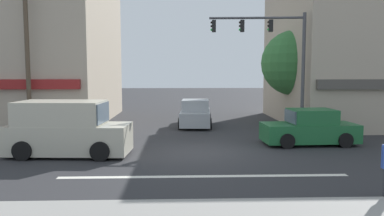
# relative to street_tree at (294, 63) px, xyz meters

# --- Properties ---
(ground_plane) EXTENTS (120.00, 120.00, 0.00)m
(ground_plane) POSITION_rel_street_tree_xyz_m (-6.25, -7.84, -3.76)
(ground_plane) COLOR #2B2B2D
(lane_marking_stripe) EXTENTS (9.00, 0.24, 0.01)m
(lane_marking_stripe) POSITION_rel_street_tree_xyz_m (-6.25, -11.34, -3.75)
(lane_marking_stripe) COLOR silver
(lane_marking_stripe) RESTS_ON ground
(building_left_block) EXTENTS (13.96, 11.74, 9.32)m
(building_left_block) POSITION_rel_street_tree_xyz_m (-18.65, 2.40, 0.90)
(building_left_block) COLOR tan
(building_left_block) RESTS_ON ground
(building_right_corner) EXTENTS (11.07, 10.64, 9.26)m
(building_right_corner) POSITION_rel_street_tree_xyz_m (5.14, 1.12, 0.87)
(building_right_corner) COLOR tan
(building_right_corner) RESTS_ON ground
(street_tree) EXTENTS (3.96, 3.96, 5.75)m
(street_tree) POSITION_rel_street_tree_xyz_m (0.00, 0.00, 0.00)
(street_tree) COLOR #4C3823
(street_tree) RESTS_ON ground
(utility_pole_near_left) EXTENTS (1.40, 0.22, 8.36)m
(utility_pole_near_left) POSITION_rel_street_tree_xyz_m (-14.43, -3.88, 0.57)
(utility_pole_near_left) COLOR brown
(utility_pole_near_left) RESTS_ON ground
(traffic_light_mast) EXTENTS (4.88, 0.59, 6.20)m
(traffic_light_mast) POSITION_rel_street_tree_xyz_m (-1.97, -3.59, 0.54)
(traffic_light_mast) COLOR #47474C
(traffic_light_mast) RESTS_ON ground
(van_parked_curbside) EXTENTS (4.71, 2.26, 2.11)m
(van_parked_curbside) POSITION_rel_street_tree_xyz_m (-11.34, -8.20, -2.75)
(van_parked_curbside) COLOR #B7B29E
(van_parked_curbside) RESTS_ON ground
(sedan_approaching_near) EXTENTS (4.17, 2.01, 1.58)m
(sedan_approaching_near) POSITION_rel_street_tree_xyz_m (-1.20, -6.38, -3.05)
(sedan_approaching_near) COLOR #1E6033
(sedan_approaching_near) RESTS_ON ground
(sedan_crossing_rightbound) EXTENTS (2.09, 4.21, 1.58)m
(sedan_crossing_rightbound) POSITION_rel_street_tree_xyz_m (-6.02, -0.49, -3.05)
(sedan_crossing_rightbound) COLOR #999EA3
(sedan_crossing_rightbound) RESTS_ON ground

